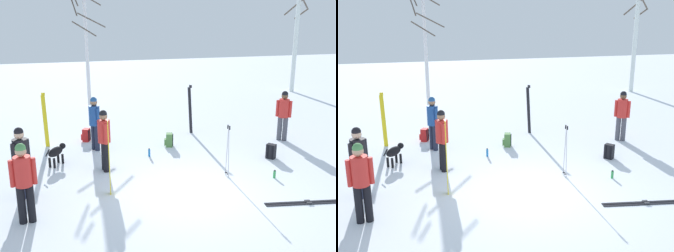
# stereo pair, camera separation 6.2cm
# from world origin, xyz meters

# --- Properties ---
(ground_plane) EXTENTS (60.00, 60.00, 0.00)m
(ground_plane) POSITION_xyz_m (0.00, 0.00, 0.00)
(ground_plane) COLOR white
(person_0) EXTENTS (0.34, 0.52, 1.72)m
(person_0) POSITION_xyz_m (-1.82, 2.03, 0.98)
(person_0) COLOR black
(person_0) RESTS_ON ground_plane
(person_1) EXTENTS (0.38, 0.41, 1.72)m
(person_1) POSITION_xyz_m (-3.87, 0.89, 0.98)
(person_1) COLOR #1E2338
(person_1) RESTS_ON ground_plane
(person_2) EXTENTS (0.34, 0.47, 1.72)m
(person_2) POSITION_xyz_m (-1.88, 3.88, 0.98)
(person_2) COLOR #1E2338
(person_2) RESTS_ON ground_plane
(person_3) EXTENTS (0.43, 0.36, 1.72)m
(person_3) POSITION_xyz_m (4.37, 3.07, 0.98)
(person_3) COLOR #4C4C56
(person_3) RESTS_ON ground_plane
(person_4) EXTENTS (0.52, 0.34, 1.72)m
(person_4) POSITION_xyz_m (-3.75, -0.34, 0.98)
(person_4) COLOR black
(person_4) RESTS_ON ground_plane
(dog) EXTENTS (0.58, 0.74, 0.57)m
(dog) POSITION_xyz_m (-3.09, 2.87, 0.39)
(dog) COLOR black
(dog) RESTS_ON ground_plane
(ski_pair_planted_0) EXTENTS (0.14, 0.23, 1.77)m
(ski_pair_planted_0) POSITION_xyz_m (1.65, 4.84, 0.88)
(ski_pair_planted_0) COLOR black
(ski_pair_planted_0) RESTS_ON ground_plane
(ski_pair_planted_1) EXTENTS (0.16, 0.06, 1.80)m
(ski_pair_planted_1) POSITION_xyz_m (-3.37, 4.66, 0.89)
(ski_pair_planted_1) COLOR yellow
(ski_pair_planted_1) RESTS_ON ground_plane
(ski_pair_planted_2) EXTENTS (0.05, 0.22, 1.84)m
(ski_pair_planted_2) POSITION_xyz_m (-1.92, 0.46, 0.92)
(ski_pair_planted_2) COLOR yellow
(ski_pair_planted_2) RESTS_ON ground_plane
(ski_pair_lying_0) EXTENTS (1.92, 0.53, 0.05)m
(ski_pair_lying_0) POSITION_xyz_m (2.29, -1.25, 0.01)
(ski_pair_lying_0) COLOR black
(ski_pair_lying_0) RESTS_ON ground_plane
(ski_poles_0) EXTENTS (0.07, 0.20, 1.40)m
(ski_poles_0) POSITION_xyz_m (1.23, 0.73, 0.75)
(ski_poles_0) COLOR #B2B2BC
(ski_poles_0) RESTS_ON ground_plane
(backpack_0) EXTENTS (0.34, 0.34, 0.44)m
(backpack_0) POSITION_xyz_m (3.08, 1.60, 0.21)
(backpack_0) COLOR black
(backpack_0) RESTS_ON ground_plane
(backpack_1) EXTENTS (0.34, 0.32, 0.44)m
(backpack_1) POSITION_xyz_m (-2.09, 4.88, 0.21)
(backpack_1) COLOR red
(backpack_1) RESTS_ON ground_plane
(backpack_2) EXTENTS (0.33, 0.31, 0.44)m
(backpack_2) POSITION_xyz_m (0.46, 3.54, 0.21)
(backpack_2) COLOR #4C7F3F
(backpack_2) RESTS_ON ground_plane
(water_bottle_0) EXTENTS (0.07, 0.07, 0.22)m
(water_bottle_0) POSITION_xyz_m (2.37, 0.24, 0.10)
(water_bottle_0) COLOR green
(water_bottle_0) RESTS_ON ground_plane
(water_bottle_1) EXTENTS (0.07, 0.07, 0.26)m
(water_bottle_1) POSITION_xyz_m (-0.39, 2.78, 0.12)
(water_bottle_1) COLOR #1E72BF
(water_bottle_1) RESTS_ON ground_plane
(birch_tree_2) EXTENTS (1.49, 1.29, 5.47)m
(birch_tree_2) POSITION_xyz_m (-1.44, 10.31, 2.94)
(birch_tree_2) COLOR silver
(birch_tree_2) RESTS_ON ground_plane
(birch_tree_3) EXTENTS (1.62, 1.57, 6.80)m
(birch_tree_3) POSITION_xyz_m (10.00, 10.97, 3.57)
(birch_tree_3) COLOR silver
(birch_tree_3) RESTS_ON ground_plane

